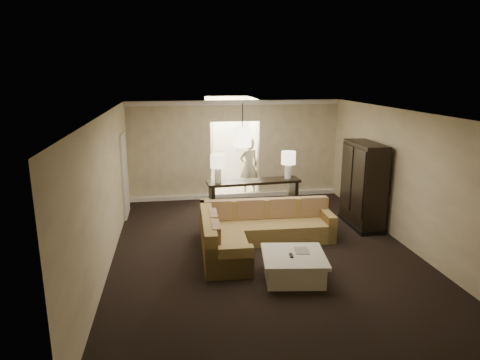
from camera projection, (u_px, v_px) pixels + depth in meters
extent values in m
plane|color=black|center=(264.00, 251.00, 8.71)|extent=(8.00, 8.00, 0.00)
cube|color=beige|center=(235.00, 150.00, 12.20)|extent=(6.00, 0.04, 2.80)
cube|color=beige|center=(344.00, 280.00, 4.53)|extent=(6.00, 0.04, 2.80)
cube|color=beige|center=(106.00, 191.00, 7.91)|extent=(0.04, 8.00, 2.80)
cube|color=beige|center=(407.00, 179.00, 8.82)|extent=(0.04, 8.00, 2.80)
cube|color=white|center=(266.00, 113.00, 8.02)|extent=(6.00, 8.00, 0.02)
cube|color=white|center=(235.00, 103.00, 11.82)|extent=(6.00, 0.10, 0.12)
cube|color=white|center=(236.00, 195.00, 12.48)|extent=(6.00, 0.10, 0.12)
cube|color=white|center=(125.00, 175.00, 10.68)|extent=(0.05, 0.90, 2.10)
cube|color=silver|center=(231.00, 188.00, 13.50)|extent=(1.40, 2.00, 0.01)
cube|color=#F5ECC8|center=(208.00, 145.00, 13.05)|extent=(0.04, 2.00, 2.80)
cube|color=#F5ECC8|center=(253.00, 144.00, 13.26)|extent=(0.04, 2.00, 2.80)
cube|color=#F5ECC8|center=(226.00, 139.00, 14.11)|extent=(1.40, 0.04, 2.80)
cube|color=white|center=(227.00, 150.00, 14.17)|extent=(0.90, 0.05, 2.10)
cube|color=brown|center=(267.00, 231.00, 9.26)|extent=(2.87, 0.93, 0.40)
cube|color=brown|center=(226.00, 254.00, 8.09)|extent=(0.89, 1.35, 0.40)
cube|color=brown|center=(265.00, 208.00, 9.46)|extent=(2.85, 0.31, 0.44)
cube|color=brown|center=(208.00, 225.00, 8.40)|extent=(0.29, 2.28, 0.44)
cube|color=brown|center=(326.00, 224.00, 9.40)|extent=(0.21, 0.86, 0.59)
cube|color=brown|center=(229.00, 262.00, 7.52)|extent=(0.86, 0.21, 0.59)
cube|color=#A57758|center=(218.00, 210.00, 9.28)|extent=(0.59, 0.17, 0.44)
cube|color=#A57758|center=(250.00, 209.00, 9.37)|extent=(0.59, 0.17, 0.44)
cube|color=#A57758|center=(282.00, 208.00, 9.46)|extent=(0.59, 0.17, 0.44)
cube|color=#A57758|center=(313.00, 206.00, 9.55)|extent=(0.59, 0.17, 0.44)
cube|color=#A57758|center=(213.00, 223.00, 8.51)|extent=(0.17, 0.57, 0.44)
cube|color=#A57758|center=(216.00, 235.00, 7.87)|extent=(0.17, 0.57, 0.44)
cube|color=silver|center=(293.00, 268.00, 7.55)|extent=(1.11, 1.11, 0.37)
cube|color=silver|center=(294.00, 256.00, 7.50)|extent=(1.24, 1.24, 0.07)
cube|color=black|center=(291.00, 255.00, 7.43)|extent=(0.08, 0.18, 0.02)
cube|color=beige|center=(302.00, 251.00, 7.65)|extent=(0.28, 0.36, 0.01)
cube|color=black|center=(254.00, 182.00, 10.74)|extent=(2.39, 0.72, 0.06)
cube|color=black|center=(212.00, 202.00, 10.61)|extent=(0.12, 0.49, 0.86)
cube|color=black|center=(293.00, 196.00, 11.09)|extent=(0.12, 0.49, 0.86)
cube|color=black|center=(253.00, 210.00, 10.92)|extent=(2.28, 0.66, 0.04)
cube|color=black|center=(363.00, 185.00, 9.95)|extent=(0.55, 1.33, 1.99)
cube|color=black|center=(358.00, 183.00, 9.55)|extent=(0.03, 0.59, 1.52)
cube|color=black|center=(347.00, 176.00, 10.19)|extent=(0.03, 0.59, 1.52)
cube|color=black|center=(361.00, 223.00, 10.18)|extent=(0.59, 1.39, 0.09)
cylinder|color=black|center=(302.00, 204.00, 9.89)|extent=(0.49, 0.49, 0.04)
torus|color=silver|center=(301.00, 223.00, 10.00)|extent=(0.40, 0.40, 0.03)
cylinder|color=silver|center=(309.00, 215.00, 10.02)|extent=(0.03, 0.03, 0.57)
cylinder|color=silver|center=(295.00, 214.00, 10.08)|extent=(0.03, 0.03, 0.57)
cylinder|color=silver|center=(301.00, 219.00, 9.78)|extent=(0.03, 0.03, 0.57)
cylinder|color=white|center=(218.00, 175.00, 10.48)|extent=(0.17, 0.17, 0.37)
cylinder|color=#FFE3BF|center=(218.00, 161.00, 10.39)|extent=(0.36, 0.36, 0.32)
cylinder|color=white|center=(288.00, 171.00, 10.89)|extent=(0.17, 0.17, 0.37)
cylinder|color=#FFE3BF|center=(289.00, 158.00, 10.81)|extent=(0.36, 0.36, 0.32)
cylinder|color=black|center=(243.00, 115.00, 10.68)|extent=(0.02, 0.02, 0.60)
cube|color=#FBECC4|center=(243.00, 137.00, 10.82)|extent=(0.38, 0.38, 0.48)
imported|color=#EDE4C8|center=(249.00, 163.00, 12.67)|extent=(0.77, 0.63, 1.85)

